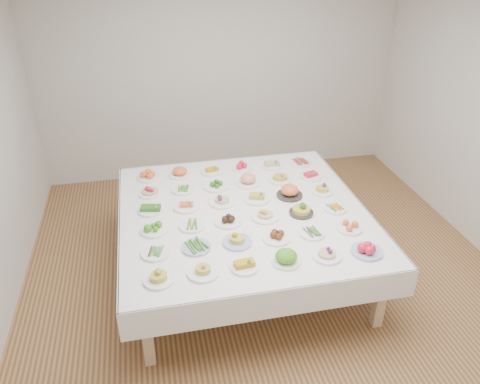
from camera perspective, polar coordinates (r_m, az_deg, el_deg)
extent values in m
plane|color=#9F7042|center=(5.09, 3.00, -9.56)|extent=(5.00, 5.00, 0.00)
cube|color=beige|center=(6.65, -2.35, 13.69)|extent=(5.00, 0.02, 2.80)
cube|color=beige|center=(2.48, 19.78, -19.46)|extent=(5.00, 0.02, 2.80)
cube|color=white|center=(4.68, 0.39, -2.59)|extent=(2.42, 2.42, 0.06)
cube|color=white|center=(5.77, -2.23, 2.71)|extent=(2.44, 0.02, 0.28)
cube|color=white|center=(3.81, 4.44, -13.46)|extent=(2.44, 0.02, 0.28)
cube|color=white|center=(5.10, 13.78, -2.04)|extent=(0.01, 2.44, 0.28)
cube|color=white|center=(4.67, -14.32, -5.32)|extent=(0.02, 2.44, 0.28)
cube|color=#D7B989|center=(4.03, -11.29, -16.41)|extent=(0.09, 0.09, 0.69)
cube|color=#D7B989|center=(4.45, 16.75, -11.99)|extent=(0.09, 0.09, 0.69)
cube|color=#D7B989|center=(5.67, -12.13, -1.52)|extent=(0.09, 0.09, 0.69)
cube|color=#D7B989|center=(5.98, 7.89, 0.60)|extent=(0.09, 0.09, 0.69)
cylinder|color=white|center=(3.84, -9.85, -10.54)|extent=(0.24, 0.24, 0.02)
cylinder|color=white|center=(3.87, -4.51, -9.77)|extent=(0.26, 0.26, 0.02)
cylinder|color=white|center=(3.92, 0.54, -9.13)|extent=(0.24, 0.24, 0.02)
cylinder|color=white|center=(3.99, 5.62, -8.45)|extent=(0.24, 0.24, 0.02)
cylinder|color=white|center=(4.10, 10.51, -7.69)|extent=(0.25, 0.25, 0.02)
cylinder|color=#4C66B2|center=(4.23, 15.18, -7.04)|extent=(0.27, 0.27, 0.02)
cylinder|color=white|center=(4.13, -10.24, -7.36)|extent=(0.25, 0.25, 0.02)
cylinder|color=#4C66B2|center=(4.15, -5.33, -6.77)|extent=(0.26, 0.26, 0.02)
cylinder|color=#4C66B2|center=(4.19, -0.33, -6.17)|extent=(0.26, 0.26, 0.02)
cylinder|color=white|center=(4.26, 4.44, -5.66)|extent=(0.25, 0.25, 0.02)
cylinder|color=white|center=(4.36, 8.77, -5.03)|extent=(0.24, 0.24, 0.02)
cylinder|color=white|center=(4.49, 13.18, -4.40)|extent=(0.23, 0.23, 0.02)
cylinder|color=white|center=(4.42, -10.42, -4.64)|extent=(0.25, 0.25, 0.02)
cylinder|color=white|center=(4.43, -5.82, -4.14)|extent=(0.25, 0.25, 0.02)
cylinder|color=white|center=(4.47, -1.46, -3.66)|extent=(0.26, 0.26, 0.02)
cylinder|color=white|center=(4.55, 3.08, -3.07)|extent=(0.27, 0.27, 0.02)
cylinder|color=#2C2A27|center=(4.65, 7.47, -2.56)|extent=(0.24, 0.24, 0.02)
cylinder|color=white|center=(4.77, 11.51, -2.01)|extent=(0.23, 0.23, 0.02)
cylinder|color=white|center=(4.72, -10.80, -2.26)|extent=(0.24, 0.24, 0.02)
cylinder|color=white|center=(4.73, -6.52, -1.84)|extent=(0.26, 0.26, 0.02)
cylinder|color=white|center=(4.79, -2.19, -1.27)|extent=(0.27, 0.27, 0.02)
cylinder|color=white|center=(4.84, 2.08, -0.88)|extent=(0.27, 0.27, 0.02)
cylinder|color=#2C2A27|center=(4.93, 6.04, -0.43)|extent=(0.27, 0.27, 0.02)
cylinder|color=white|center=(5.05, 9.96, 0.03)|extent=(0.23, 0.23, 0.02)
cylinder|color=white|center=(5.03, -10.87, -0.19)|extent=(0.24, 0.24, 0.02)
cylinder|color=white|center=(5.04, -6.94, 0.23)|extent=(0.24, 0.24, 0.02)
cylinder|color=white|center=(5.08, -2.91, 0.65)|extent=(0.27, 0.27, 0.02)
cylinder|color=white|center=(5.14, 0.99, 1.08)|extent=(0.27, 0.27, 0.02)
cylinder|color=white|center=(5.23, 4.89, 1.47)|extent=(0.26, 0.26, 0.02)
cylinder|color=white|center=(5.34, 8.59, 1.85)|extent=(0.24, 0.24, 0.02)
cylinder|color=white|center=(5.36, -11.07, 1.73)|extent=(0.25, 0.25, 0.02)
cylinder|color=white|center=(5.36, -7.32, 2.06)|extent=(0.24, 0.24, 0.02)
cylinder|color=white|center=(5.40, -3.42, 2.47)|extent=(0.25, 0.25, 0.02)
cylinder|color=white|center=(5.46, 0.27, 2.88)|extent=(0.24, 0.24, 0.02)
cylinder|color=white|center=(5.53, 3.92, 3.17)|extent=(0.26, 0.26, 0.02)
cylinder|color=white|center=(5.64, 7.39, 3.52)|extent=(0.25, 0.25, 0.02)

